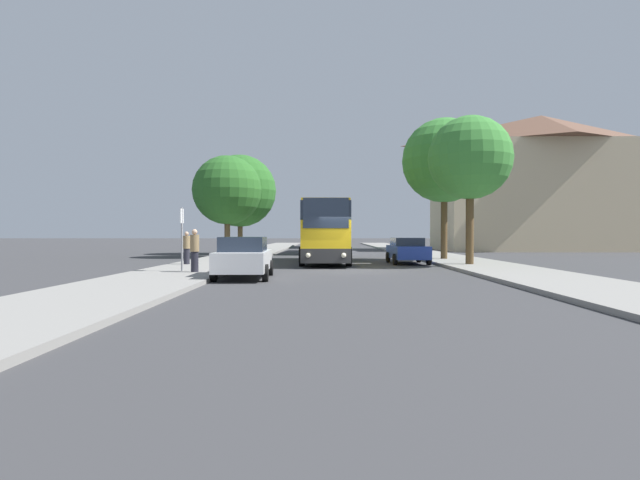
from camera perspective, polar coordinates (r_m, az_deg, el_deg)
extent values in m
plane|color=#38383A|center=(22.94, 3.03, -3.51)|extent=(300.00, 300.00, 0.00)
cube|color=gray|center=(23.68, -14.17, -3.22)|extent=(4.00, 120.00, 0.15)
cube|color=gray|center=(24.27, 19.80, -3.14)|extent=(4.00, 120.00, 0.15)
cube|color=#C6B28E|center=(54.87, 23.93, 4.37)|extent=(20.04, 10.27, 10.45)
pyramid|color=brown|center=(55.71, 23.97, 11.34)|extent=(20.04, 10.27, 3.08)
cube|color=#2D2D2D|center=(28.96, 0.53, -1.38)|extent=(2.54, 10.36, 0.70)
cube|color=yellow|center=(28.94, 0.53, 0.68)|extent=(2.54, 10.36, 1.38)
cube|color=#232D3D|center=(28.96, 0.53, 2.99)|extent=(2.56, 10.16, 0.95)
cube|color=yellow|center=(28.99, 0.53, 4.04)|extent=(2.49, 10.16, 0.12)
cube|color=#232D3D|center=(23.76, 0.67, 3.11)|extent=(2.19, 0.08, 1.45)
sphere|color=#F4EAC1|center=(23.75, -1.38, -1.77)|extent=(0.24, 0.24, 0.24)
sphere|color=#F4EAC1|center=(23.77, 2.72, -1.77)|extent=(0.24, 0.24, 0.24)
cylinder|color=black|center=(25.88, -2.08, -1.92)|extent=(0.31, 1.00, 1.00)
cylinder|color=black|center=(25.91, 3.29, -1.91)|extent=(0.31, 1.00, 1.00)
cylinder|color=black|center=(32.07, -1.71, -1.40)|extent=(0.31, 1.00, 1.00)
cylinder|color=black|center=(32.10, 2.63, -1.40)|extent=(0.31, 1.00, 1.00)
cube|color=#2D519E|center=(44.13, 0.52, -0.65)|extent=(2.94, 12.02, 0.70)
cube|color=silver|center=(44.12, 0.52, 0.57)|extent=(2.94, 12.02, 1.17)
cube|color=#232D3D|center=(44.13, 0.52, 1.94)|extent=(2.96, 11.78, 0.95)
cube|color=silver|center=(44.14, 0.52, 2.64)|extent=(2.88, 11.78, 0.12)
cube|color=#232D3D|center=(38.14, 0.16, 1.90)|extent=(2.22, 0.15, 1.45)
sphere|color=#F4EAC1|center=(38.18, -1.14, -0.81)|extent=(0.24, 0.24, 0.24)
sphere|color=#F4EAC1|center=(38.10, 1.46, -0.82)|extent=(0.24, 0.24, 0.24)
cylinder|color=black|center=(40.63, -1.42, -0.94)|extent=(0.34, 1.01, 1.00)
cylinder|color=black|center=(40.53, 2.06, -0.95)|extent=(0.34, 1.01, 1.00)
cylinder|color=black|center=(47.77, -0.80, -0.69)|extent=(0.34, 1.01, 1.00)
cylinder|color=black|center=(47.68, 2.17, -0.69)|extent=(0.34, 1.01, 1.00)
cube|color=silver|center=(60.58, 0.36, -0.26)|extent=(2.80, 11.52, 0.70)
cube|color=#23844C|center=(60.57, 0.36, 0.75)|extent=(2.80, 11.52, 1.44)
cube|color=#232D3D|center=(60.59, 0.36, 1.88)|extent=(2.81, 11.29, 0.95)
cube|color=#23844C|center=(60.60, 0.36, 2.39)|extent=(2.74, 11.29, 0.12)
cube|color=#232D3D|center=(54.84, 0.56, 1.84)|extent=(2.17, 0.13, 1.45)
sphere|color=#F4EAC1|center=(54.79, -0.32, -0.33)|extent=(0.24, 0.24, 0.24)
sphere|color=#F4EAC1|center=(54.85, 1.44, -0.33)|extent=(0.24, 0.24, 0.24)
cylinder|color=black|center=(57.13, -0.73, -0.45)|extent=(0.33, 1.01, 1.00)
cylinder|color=black|center=(57.21, 1.68, -0.45)|extent=(0.33, 1.01, 1.00)
cylinder|color=black|center=(63.99, -0.81, -0.32)|extent=(0.33, 1.01, 1.00)
cylinder|color=black|center=(64.07, 1.34, -0.32)|extent=(0.33, 1.01, 1.00)
cube|color=silver|center=(19.14, -8.68, -2.35)|extent=(1.98, 4.27, 0.73)
cube|color=#232D3D|center=(18.95, -8.75, -0.47)|extent=(1.69, 2.25, 0.54)
cylinder|color=black|center=(20.58, -10.76, -3.15)|extent=(0.22, 0.63, 0.62)
cylinder|color=black|center=(20.37, -5.68, -3.18)|extent=(0.22, 0.63, 0.62)
cylinder|color=black|center=(18.01, -12.07, -3.71)|extent=(0.22, 0.63, 0.62)
cylinder|color=black|center=(17.78, -6.26, -3.75)|extent=(0.22, 0.63, 0.62)
cube|color=#233D9E|center=(28.46, 9.96, -1.36)|extent=(1.89, 4.21, 0.70)
cube|color=#232D3D|center=(28.61, 9.91, -0.19)|extent=(1.63, 2.20, 0.45)
cylinder|color=black|center=(27.39, 12.32, -2.18)|extent=(0.21, 0.62, 0.62)
cylinder|color=black|center=(27.05, 8.58, -2.21)|extent=(0.21, 0.62, 0.62)
cylinder|color=black|center=(29.92, 11.21, -1.93)|extent=(0.21, 0.62, 0.62)
cylinder|color=black|center=(29.61, 7.78, -1.95)|extent=(0.21, 0.62, 0.62)
cylinder|color=gray|center=(21.35, -15.50, 0.08)|extent=(0.08, 0.08, 2.63)
cube|color=silver|center=(21.36, -15.51, 2.68)|extent=(0.03, 0.45, 0.60)
cylinder|color=#23232D|center=(26.16, -15.00, -1.82)|extent=(0.30, 0.30, 0.79)
cylinder|color=olive|center=(26.14, -15.00, -0.24)|extent=(0.36, 0.36, 0.65)
sphere|color=tan|center=(26.13, -15.01, 0.71)|extent=(0.21, 0.21, 0.21)
cylinder|color=#23232D|center=(20.77, -14.13, -2.43)|extent=(0.30, 0.30, 0.82)
cylinder|color=olive|center=(20.74, -14.14, -0.35)|extent=(0.36, 0.36, 0.69)
sphere|color=tan|center=(20.74, -14.14, 0.91)|extent=(0.22, 0.22, 0.22)
cylinder|color=brown|center=(35.81, -10.55, 0.49)|extent=(0.40, 0.40, 2.80)
sphere|color=#286023|center=(35.94, -10.56, 5.63)|extent=(4.86, 4.86, 4.86)
cylinder|color=brown|center=(41.20, -9.11, 0.55)|extent=(0.40, 0.40, 2.82)
sphere|color=#286023|center=(41.34, -9.12, 5.56)|extent=(5.87, 5.87, 5.87)
cylinder|color=#513D23|center=(26.47, 16.74, 1.49)|extent=(0.40, 0.40, 3.82)
sphere|color=#387F33|center=(26.74, 16.77, 9.00)|extent=(4.23, 4.23, 4.23)
cylinder|color=#513D23|center=(31.67, 14.00, 1.64)|extent=(0.40, 0.40, 4.11)
sphere|color=#387F33|center=(31.98, 14.02, 8.81)|extent=(5.17, 5.17, 5.17)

